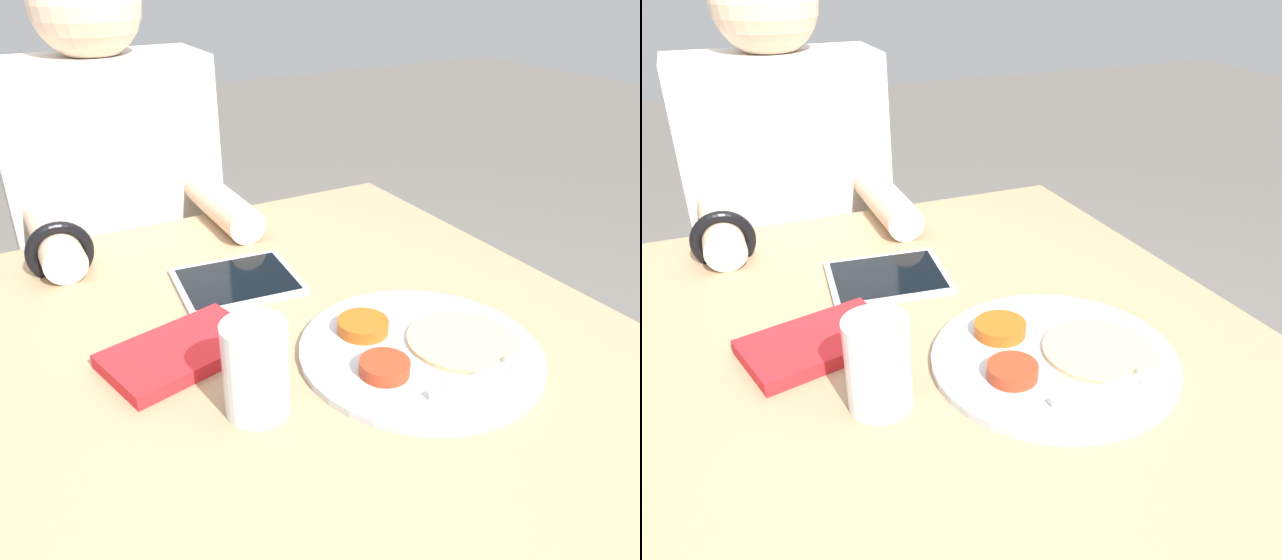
# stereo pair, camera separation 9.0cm
# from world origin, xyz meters

# --- Properties ---
(dining_table) EXTENTS (0.93, 1.07, 0.78)m
(dining_table) POSITION_xyz_m (0.00, 0.00, 0.39)
(dining_table) COLOR #9E7F5B
(dining_table) RESTS_ON ground_plane
(thali_tray) EXTENTS (0.33, 0.33, 0.03)m
(thali_tray) POSITION_xyz_m (0.13, -0.09, 0.79)
(thali_tray) COLOR #B7BABF
(thali_tray) RESTS_ON dining_table
(red_notebook) EXTENTS (0.22, 0.17, 0.02)m
(red_notebook) POSITION_xyz_m (-0.15, 0.06, 0.79)
(red_notebook) COLOR silver
(red_notebook) RESTS_ON dining_table
(tablet_device) EXTENTS (0.21, 0.18, 0.01)m
(tablet_device) POSITION_xyz_m (0.00, 0.22, 0.78)
(tablet_device) COLOR #B7B7BC
(tablet_device) RESTS_ON dining_table
(person_diner) EXTENTS (0.43, 0.47, 1.28)m
(person_diner) POSITION_xyz_m (-0.08, 0.70, 0.61)
(person_diner) COLOR black
(person_diner) RESTS_ON ground_plane
(drinking_glass) EXTENTS (0.08, 0.08, 0.12)m
(drinking_glass) POSITION_xyz_m (-0.10, -0.09, 0.84)
(drinking_glass) COLOR silver
(drinking_glass) RESTS_ON dining_table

